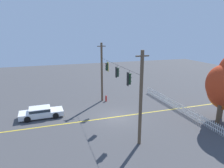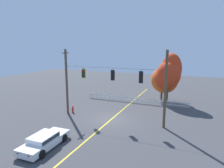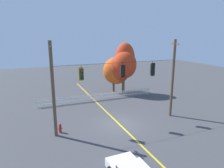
{
  "view_description": "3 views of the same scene",
  "coord_description": "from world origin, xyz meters",
  "px_view_note": "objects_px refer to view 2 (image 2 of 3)",
  "views": [
    {
      "loc": [
        19.61,
        -6.97,
        9.12
      ],
      "look_at": [
        0.04,
        -0.51,
        3.83
      ],
      "focal_mm": 32.39,
      "sensor_mm": 36.0,
      "label": 1
    },
    {
      "loc": [
        8.35,
        -19.59,
        8.08
      ],
      "look_at": [
        0.07,
        0.12,
        4.08
      ],
      "focal_mm": 31.82,
      "sensor_mm": 36.0,
      "label": 2
    },
    {
      "loc": [
        -7.36,
        -16.21,
        8.2
      ],
      "look_at": [
        -0.78,
        -0.06,
        4.01
      ],
      "focal_mm": 32.63,
      "sensor_mm": 36.0,
      "label": 3
    }
  ],
  "objects_px": {
    "traffic_signal_eastbound_side": "(113,75)",
    "fire_hydrant": "(73,109)",
    "autumn_maple_near_fence": "(165,80)",
    "traffic_signal_westbound_side": "(141,77)",
    "traffic_signal_northbound_secondary": "(83,73)",
    "autumn_maple_mid": "(168,74)",
    "parked_car": "(44,140)"
  },
  "relations": [
    {
      "from": "traffic_signal_eastbound_side",
      "to": "autumn_maple_mid",
      "type": "height_order",
      "value": "autumn_maple_mid"
    },
    {
      "from": "autumn_maple_mid",
      "to": "fire_hydrant",
      "type": "relative_size",
      "value": 8.75
    },
    {
      "from": "traffic_signal_northbound_secondary",
      "to": "autumn_maple_mid",
      "type": "distance_m",
      "value": 12.73
    },
    {
      "from": "traffic_signal_eastbound_side",
      "to": "fire_hydrant",
      "type": "relative_size",
      "value": 1.61
    },
    {
      "from": "traffic_signal_northbound_secondary",
      "to": "parked_car",
      "type": "bearing_deg",
      "value": -83.25
    },
    {
      "from": "traffic_signal_westbound_side",
      "to": "traffic_signal_northbound_secondary",
      "type": "bearing_deg",
      "value": 179.84
    },
    {
      "from": "traffic_signal_westbound_side",
      "to": "autumn_maple_mid",
      "type": "xyz_separation_m",
      "value": [
        1.51,
        9.6,
        -0.83
      ]
    },
    {
      "from": "traffic_signal_westbound_side",
      "to": "autumn_maple_near_fence",
      "type": "xyz_separation_m",
      "value": [
        0.92,
        10.55,
        -1.82
      ]
    },
    {
      "from": "traffic_signal_eastbound_side",
      "to": "traffic_signal_northbound_secondary",
      "type": "bearing_deg",
      "value": 179.72
    },
    {
      "from": "traffic_signal_eastbound_side",
      "to": "parked_car",
      "type": "bearing_deg",
      "value": -109.39
    },
    {
      "from": "traffic_signal_westbound_side",
      "to": "fire_hydrant",
      "type": "distance_m",
      "value": 9.93
    },
    {
      "from": "traffic_signal_northbound_secondary",
      "to": "traffic_signal_eastbound_side",
      "type": "xyz_separation_m",
      "value": [
        3.72,
        -0.02,
        0.02
      ]
    },
    {
      "from": "traffic_signal_eastbound_side",
      "to": "autumn_maple_near_fence",
      "type": "height_order",
      "value": "traffic_signal_eastbound_side"
    },
    {
      "from": "traffic_signal_northbound_secondary",
      "to": "traffic_signal_westbound_side",
      "type": "relative_size",
      "value": 0.95
    },
    {
      "from": "traffic_signal_westbound_side",
      "to": "autumn_maple_mid",
      "type": "bearing_deg",
      "value": 81.05
    },
    {
      "from": "autumn_maple_near_fence",
      "to": "fire_hydrant",
      "type": "distance_m",
      "value": 14.28
    },
    {
      "from": "autumn_maple_mid",
      "to": "traffic_signal_eastbound_side",
      "type": "bearing_deg",
      "value": -115.72
    },
    {
      "from": "traffic_signal_westbound_side",
      "to": "autumn_maple_mid",
      "type": "distance_m",
      "value": 9.76
    },
    {
      "from": "traffic_signal_eastbound_side",
      "to": "traffic_signal_westbound_side",
      "type": "bearing_deg",
      "value": -0.01
    },
    {
      "from": "traffic_signal_northbound_secondary",
      "to": "fire_hydrant",
      "type": "relative_size",
      "value": 1.63
    },
    {
      "from": "traffic_signal_westbound_side",
      "to": "autumn_maple_near_fence",
      "type": "distance_m",
      "value": 10.75
    },
    {
      "from": "autumn_maple_mid",
      "to": "fire_hydrant",
      "type": "height_order",
      "value": "autumn_maple_mid"
    },
    {
      "from": "traffic_signal_northbound_secondary",
      "to": "autumn_maple_mid",
      "type": "bearing_deg",
      "value": 48.97
    },
    {
      "from": "autumn_maple_near_fence",
      "to": "traffic_signal_eastbound_side",
      "type": "bearing_deg",
      "value": -110.94
    },
    {
      "from": "autumn_maple_mid",
      "to": "fire_hydrant",
      "type": "xyz_separation_m",
      "value": [
        -10.28,
        -9.15,
        -3.82
      ]
    },
    {
      "from": "autumn_maple_near_fence",
      "to": "autumn_maple_mid",
      "type": "relative_size",
      "value": 0.72
    },
    {
      "from": "traffic_signal_northbound_secondary",
      "to": "autumn_maple_mid",
      "type": "relative_size",
      "value": 0.19
    },
    {
      "from": "parked_car",
      "to": "fire_hydrant",
      "type": "xyz_separation_m",
      "value": [
        -2.87,
        8.35,
        -0.2
      ]
    },
    {
      "from": "traffic_signal_northbound_secondary",
      "to": "parked_car",
      "type": "height_order",
      "value": "traffic_signal_northbound_secondary"
    },
    {
      "from": "traffic_signal_eastbound_side",
      "to": "fire_hydrant",
      "type": "bearing_deg",
      "value": 175.43
    },
    {
      "from": "autumn_maple_near_fence",
      "to": "traffic_signal_northbound_secondary",
      "type": "bearing_deg",
      "value": -126.35
    },
    {
      "from": "traffic_signal_northbound_secondary",
      "to": "fire_hydrant",
      "type": "xyz_separation_m",
      "value": [
        -1.93,
        0.43,
        -4.67
      ]
    }
  ]
}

